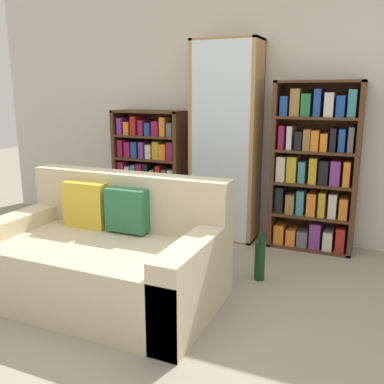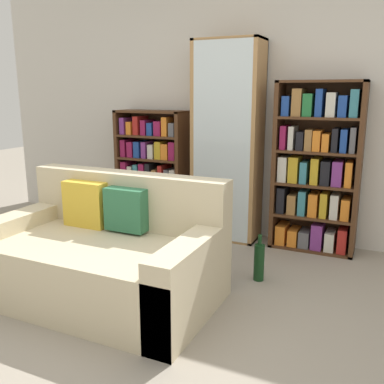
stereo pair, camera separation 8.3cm
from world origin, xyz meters
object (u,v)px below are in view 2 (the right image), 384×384
object	(u,v)px
bookshelf_left	(153,171)
wine_bottle	(259,262)
display_cabinet	(228,142)
couch	(104,257)
bookshelf_right	(316,170)

from	to	relation	value
bookshelf_left	wine_bottle	bearing A→B (deg)	-31.53
bookshelf_left	display_cabinet	world-z (taller)	display_cabinet
couch	bookshelf_left	distance (m)	1.80
couch	display_cabinet	world-z (taller)	display_cabinet
couch	display_cabinet	bearing A→B (deg)	78.22
couch	bookshelf_left	size ratio (longest dim) A/B	1.29
wine_bottle	couch	bearing A→B (deg)	-142.30
couch	bookshelf_right	xyz separation A→B (m)	(1.23, 1.68, 0.47)
bookshelf_left	bookshelf_right	bearing A→B (deg)	-0.01
display_cabinet	bookshelf_left	bearing A→B (deg)	178.98
couch	bookshelf_right	bearing A→B (deg)	53.71
bookshelf_right	wine_bottle	xyz separation A→B (m)	(-0.26, -0.93, -0.62)
couch	bookshelf_left	xyz separation A→B (m)	(-0.55, 1.68, 0.33)
bookshelf_right	wine_bottle	world-z (taller)	bookshelf_right
couch	wine_bottle	bearing A→B (deg)	37.70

